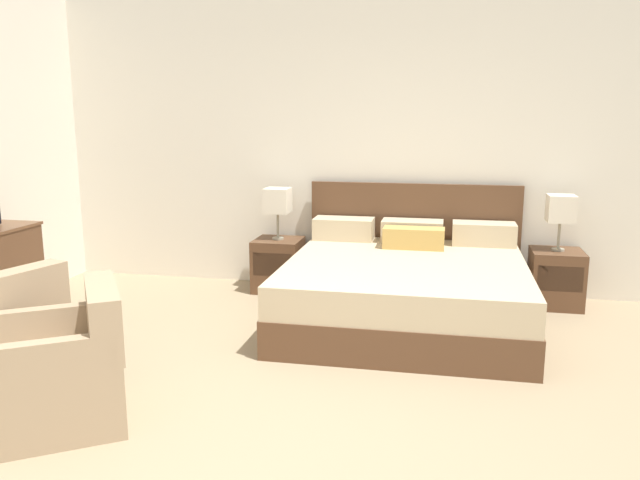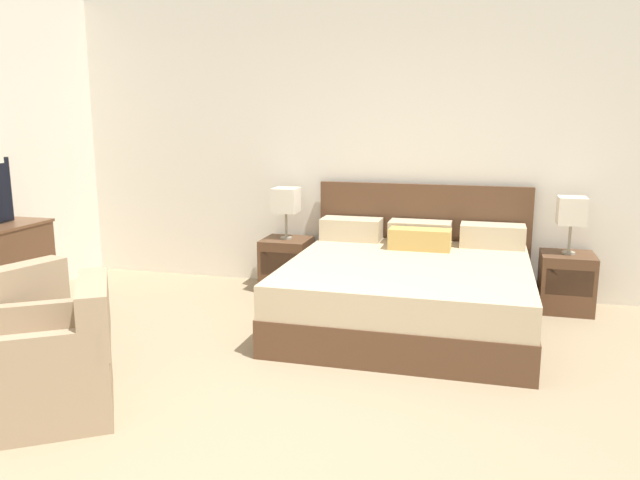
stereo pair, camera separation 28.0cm
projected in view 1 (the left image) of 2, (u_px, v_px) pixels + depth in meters
ground_plane at (250, 454)px, 3.12m from camera, size 9.61×9.61×0.00m
wall_back at (351, 143)px, 5.95m from camera, size 7.00×0.06×2.82m
bed at (406, 287)px, 5.09m from camera, size 1.96×1.99×1.04m
nightstand_left at (278, 265)px, 6.01m from camera, size 0.44×0.43×0.50m
nightstand_right at (556, 278)px, 5.51m from camera, size 0.44×0.43×0.50m
table_lamp_left at (277, 201)px, 5.89m from camera, size 0.23×0.23×0.49m
table_lamp_right at (561, 209)px, 5.39m from camera, size 0.23×0.23×0.49m
armchair_companion at (63, 373)px, 3.41m from camera, size 0.95×0.95×0.76m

